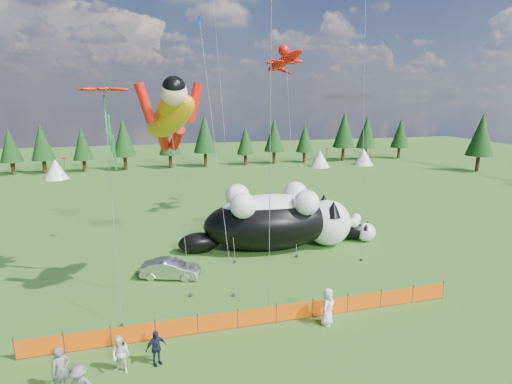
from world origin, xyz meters
TOP-DOWN VIEW (x-y plane):
  - ground at (0.00, 0.00)m, footprint 160.00×160.00m
  - safety_fence at (0.00, -3.00)m, footprint 22.06×0.06m
  - tree_line at (0.00, 45.00)m, footprint 90.00×4.00m
  - festival_tents at (11.00, 40.00)m, footprint 50.00×3.20m
  - cat_large at (4.17, 7.06)m, footprint 13.30×5.39m
  - cat_small at (10.20, 7.61)m, footprint 4.80×4.03m
  - car at (-3.98, 3.69)m, footprint 3.92×2.37m
  - spectator_a at (-8.57, -5.60)m, footprint 0.83×0.73m
  - spectator_b at (-6.41, -5.03)m, footprint 0.96×0.82m
  - spectator_c at (-4.99, -4.82)m, footprint 1.05×0.82m
  - spectator_e at (3.48, -3.77)m, footprint 1.12×1.11m
  - superhero_kite at (-3.67, 0.72)m, footprint 6.37×6.54m
  - gecko_kite at (7.02, 14.32)m, footprint 5.61×13.09m
  - flower_kite at (-7.02, 3.18)m, footprint 3.59×6.45m
  - diamond_kite_a at (-1.24, 5.91)m, footprint 1.12×6.58m

SIDE VIEW (x-z plane):
  - ground at x=0.00m, z-range 0.00..0.00m
  - safety_fence at x=0.00m, z-range -0.05..1.05m
  - car at x=-3.98m, z-range 0.00..1.22m
  - spectator_c at x=-4.99m, z-range 0.00..1.60m
  - spectator_b at x=-6.41m, z-range 0.00..1.71m
  - cat_small at x=10.20m, z-range -0.05..1.96m
  - spectator_a at x=-8.57m, z-range 0.00..1.92m
  - spectator_e at x=3.48m, z-range 0.00..1.95m
  - festival_tents at x=11.00m, z-range 0.00..2.80m
  - cat_large at x=4.17m, z-range -0.12..4.68m
  - tree_line at x=0.00m, z-range 0.00..8.00m
  - superhero_kite at x=-3.67m, z-range 3.94..16.58m
  - flower_kite at x=-7.02m, z-range 5.32..17.75m
  - gecko_kite at x=7.02m, z-range 5.77..23.00m
  - diamond_kite_a at x=-1.24m, z-range 6.23..23.20m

